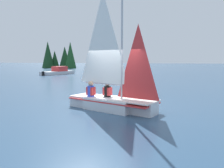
% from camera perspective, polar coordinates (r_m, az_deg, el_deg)
% --- Properties ---
extents(ground_plane, '(260.00, 260.00, 0.00)m').
position_cam_1_polar(ground_plane, '(9.32, 0.00, -6.64)').
color(ground_plane, '#2D4C6B').
extents(sailboat_main, '(4.06, 2.51, 5.06)m').
position_cam_1_polar(sailboat_main, '(9.21, -0.16, -2.30)').
color(sailboat_main, silver).
rests_on(sailboat_main, ground_plane).
extents(sailor_helm, '(0.41, 0.38, 1.16)m').
position_cam_1_polar(sailor_helm, '(9.53, -1.21, -2.49)').
color(sailor_helm, black).
rests_on(sailor_helm, ground_plane).
extents(sailor_crew, '(0.41, 0.38, 1.16)m').
position_cam_1_polar(sailor_crew, '(9.67, -5.54, -2.46)').
color(sailor_crew, black).
rests_on(sailor_crew, ground_plane).
extents(motorboat_distant, '(3.16, 5.49, 1.17)m').
position_cam_1_polar(motorboat_distant, '(32.56, -13.85, 3.15)').
color(motorboat_distant, silver).
rests_on(motorboat_distant, ground_plane).
extents(treeline_shore, '(17.78, 5.18, 6.94)m').
position_cam_1_polar(treeline_shore, '(58.32, -11.58, 7.02)').
color(treeline_shore, '#193D1E').
rests_on(treeline_shore, ground_plane).
extents(buoy_marker, '(0.49, 0.49, 1.21)m').
position_cam_1_polar(buoy_marker, '(20.06, 2.90, 0.85)').
color(buoy_marker, green).
rests_on(buoy_marker, ground_plane).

